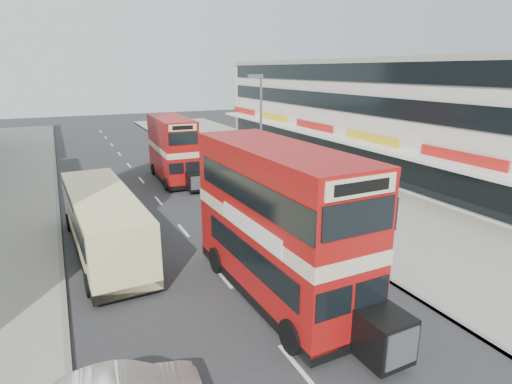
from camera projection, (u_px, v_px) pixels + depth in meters
road_surface at (159, 201)px, 28.17m from camera, size 12.00×90.00×0.01m
pavement_right at (312, 180)px, 33.07m from camera, size 12.00×90.00×0.15m
kerb_left at (58, 212)px, 25.65m from camera, size 0.20×90.00×0.16m
kerb_right at (242, 189)px, 30.65m from camera, size 0.20×90.00×0.16m
commercial_row at (379, 114)px, 36.77m from camera, size 9.90×46.20×9.30m
street_lamp at (260, 127)px, 27.77m from camera, size 1.00×0.20×8.12m
bus_main at (278, 223)px, 15.64m from camera, size 3.09×10.25×5.63m
bus_second at (172, 149)px, 32.74m from camera, size 2.63×8.71×4.76m
coach at (103, 220)px, 19.80m from camera, size 3.16×10.50×2.75m
car_right_a at (253, 196)px, 26.61m from camera, size 5.41×2.61×1.52m
car_right_b at (220, 179)px, 31.11m from camera, size 4.77×2.29×1.31m
car_right_c at (178, 152)px, 41.21m from camera, size 4.34×2.08×1.43m
pedestrian_near at (303, 191)px, 26.27m from camera, size 0.87×0.74×1.99m
pedestrian_far at (220, 151)px, 39.84m from camera, size 1.06×0.59×1.71m
cyclist at (216, 177)px, 31.41m from camera, size 0.72×1.60×2.06m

